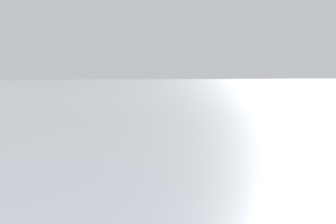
% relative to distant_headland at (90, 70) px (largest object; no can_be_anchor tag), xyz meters
% --- Properties ---
extents(distant_headland, '(1181.12, 437.64, 42.97)m').
position_rel_distant_headland_xyz_m(distant_headland, '(0.00, 0.00, 0.00)').
color(distant_headland, '#60665B').
rests_on(distant_headland, ground_plane).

